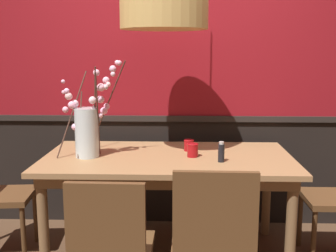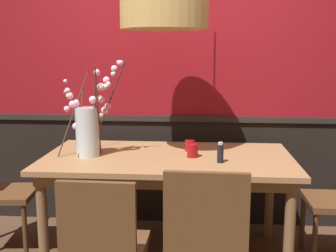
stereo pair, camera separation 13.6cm
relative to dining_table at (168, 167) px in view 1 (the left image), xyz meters
The scene contains 10 objects.
back_wall 1.00m from the dining_table, 90.00° to the left, with size 5.52×0.14×2.85m.
dining_table is the anchor object (origin of this frame).
chair_near_side_left 0.96m from the dining_table, 106.83° to the right, with size 0.43×0.44×0.89m.
chair_near_side_right 0.93m from the dining_table, 72.80° to the right, with size 0.45×0.44×0.94m.
chair_far_side_right 0.96m from the dining_table, 74.82° to the left, with size 0.46×0.43×0.93m.
vase_with_blossoms 0.64m from the dining_table, behind, with size 0.51×0.39×0.69m.
candle_holder_nearer_center 0.22m from the dining_table, ahead, with size 0.08×0.08×0.10m.
candle_holder_nearer_edge 0.26m from the dining_table, 46.03° to the left, with size 0.08×0.08×0.09m.
condiment_bottle 0.43m from the dining_table, 23.52° to the right, with size 0.04×0.04×0.14m.
pendant_lamp 1.09m from the dining_table, 130.21° to the left, with size 0.61×0.61×1.18m.
Camera 1 is at (0.10, -2.94, 1.52)m, focal length 44.47 mm.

